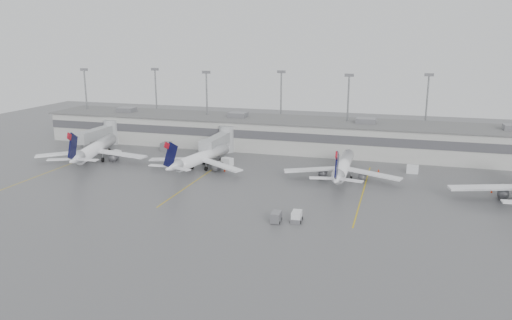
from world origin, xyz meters
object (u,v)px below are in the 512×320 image
(jet_mid_left, at_px, (200,158))
(jet_mid_right, at_px, (343,167))
(baggage_tug, at_px, (297,217))
(jet_far_left, at_px, (94,149))

(jet_mid_left, height_order, jet_mid_right, jet_mid_right)
(jet_mid_left, distance_m, baggage_tug, 38.95)
(jet_mid_left, bearing_deg, baggage_tug, -33.06)
(jet_far_left, relative_size, jet_mid_right, 1.07)
(jet_mid_left, xyz_separation_m, jet_mid_right, (32.67, 1.00, 0.06))
(jet_mid_left, relative_size, jet_mid_right, 0.97)
(jet_mid_right, bearing_deg, jet_far_left, -179.41)
(jet_far_left, height_order, baggage_tug, jet_far_left)
(jet_far_left, xyz_separation_m, baggage_tug, (56.36, -26.30, -2.39))
(baggage_tug, bearing_deg, jet_mid_right, 79.31)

